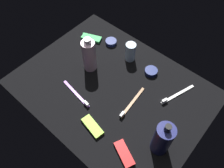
{
  "coord_description": "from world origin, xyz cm",
  "views": [
    {
      "loc": [
        -37.28,
        42.74,
        84.58
      ],
      "look_at": [
        0.0,
        0.0,
        3.0
      ],
      "focal_mm": 36.17,
      "sensor_mm": 36.0,
      "label": 1
    }
  ],
  "objects_px": {
    "deodorant_stick": "(130,52)",
    "cream_tin_right": "(151,71)",
    "toothbrush_white": "(176,95)",
    "snack_bar_red": "(124,154)",
    "toothbrush_brown": "(130,104)",
    "bodywash_bottle": "(89,55)",
    "snack_bar_green": "(91,38)",
    "cream_tin_left": "(111,42)",
    "lotion_bottle": "(162,139)",
    "toothbrush_purple": "(78,95)",
    "snack_bar_lime": "(92,126)"
  },
  "relations": [
    {
      "from": "snack_bar_green",
      "to": "cream_tin_right",
      "type": "distance_m",
      "value": 0.37
    },
    {
      "from": "cream_tin_left",
      "to": "snack_bar_green",
      "type": "bearing_deg",
      "value": 24.21
    },
    {
      "from": "snack_bar_red",
      "to": "snack_bar_green",
      "type": "bearing_deg",
      "value": -10.85
    },
    {
      "from": "cream_tin_left",
      "to": "cream_tin_right",
      "type": "xyz_separation_m",
      "value": [
        -0.27,
        0.02,
        0.0
      ]
    },
    {
      "from": "snack_bar_green",
      "to": "cream_tin_right",
      "type": "relative_size",
      "value": 1.74
    },
    {
      "from": "bodywash_bottle",
      "to": "snack_bar_red",
      "type": "xyz_separation_m",
      "value": [
        -0.39,
        0.22,
        -0.08
      ]
    },
    {
      "from": "snack_bar_lime",
      "to": "snack_bar_red",
      "type": "bearing_deg",
      "value": -170.1
    },
    {
      "from": "lotion_bottle",
      "to": "snack_bar_green",
      "type": "bearing_deg",
      "value": -22.73
    },
    {
      "from": "lotion_bottle",
      "to": "snack_bar_red",
      "type": "height_order",
      "value": "lotion_bottle"
    },
    {
      "from": "lotion_bottle",
      "to": "bodywash_bottle",
      "type": "xyz_separation_m",
      "value": [
        0.47,
        -0.11,
        0.0
      ]
    },
    {
      "from": "lotion_bottle",
      "to": "toothbrush_brown",
      "type": "distance_m",
      "value": 0.22
    },
    {
      "from": "cream_tin_left",
      "to": "cream_tin_right",
      "type": "bearing_deg",
      "value": 175.26
    },
    {
      "from": "lotion_bottle",
      "to": "toothbrush_white",
      "type": "distance_m",
      "value": 0.26
    },
    {
      "from": "lotion_bottle",
      "to": "snack_bar_green",
      "type": "height_order",
      "value": "lotion_bottle"
    },
    {
      "from": "bodywash_bottle",
      "to": "toothbrush_brown",
      "type": "bearing_deg",
      "value": 172.07
    },
    {
      "from": "lotion_bottle",
      "to": "snack_bar_green",
      "type": "xyz_separation_m",
      "value": [
        0.6,
        -0.25,
        -0.08
      ]
    },
    {
      "from": "lotion_bottle",
      "to": "snack_bar_lime",
      "type": "height_order",
      "value": "lotion_bottle"
    },
    {
      "from": "cream_tin_right",
      "to": "toothbrush_white",
      "type": "bearing_deg",
      "value": 168.27
    },
    {
      "from": "snack_bar_lime",
      "to": "snack_bar_red",
      "type": "xyz_separation_m",
      "value": [
        -0.17,
        0.0,
        0.0
      ]
    },
    {
      "from": "bodywash_bottle",
      "to": "snack_bar_green",
      "type": "relative_size",
      "value": 1.78
    },
    {
      "from": "bodywash_bottle",
      "to": "toothbrush_brown",
      "type": "xyz_separation_m",
      "value": [
        -0.28,
        0.04,
        -0.08
      ]
    },
    {
      "from": "deodorant_stick",
      "to": "cream_tin_left",
      "type": "height_order",
      "value": "deodorant_stick"
    },
    {
      "from": "deodorant_stick",
      "to": "toothbrush_brown",
      "type": "bearing_deg",
      "value": 129.17
    },
    {
      "from": "snack_bar_green",
      "to": "snack_bar_red",
      "type": "bearing_deg",
      "value": 122.84
    },
    {
      "from": "toothbrush_white",
      "to": "snack_bar_green",
      "type": "relative_size",
      "value": 1.68
    },
    {
      "from": "snack_bar_green",
      "to": "cream_tin_left",
      "type": "xyz_separation_m",
      "value": [
        -0.1,
        -0.04,
        0.0
      ]
    },
    {
      "from": "toothbrush_white",
      "to": "snack_bar_red",
      "type": "xyz_separation_m",
      "value": [
        0.01,
        0.35,
        0.0
      ]
    },
    {
      "from": "lotion_bottle",
      "to": "toothbrush_purple",
      "type": "bearing_deg",
      "value": 6.02
    },
    {
      "from": "toothbrush_white",
      "to": "toothbrush_brown",
      "type": "bearing_deg",
      "value": 54.27
    },
    {
      "from": "deodorant_stick",
      "to": "snack_bar_green",
      "type": "bearing_deg",
      "value": 6.28
    },
    {
      "from": "lotion_bottle",
      "to": "deodorant_stick",
      "type": "height_order",
      "value": "lotion_bottle"
    },
    {
      "from": "deodorant_stick",
      "to": "snack_bar_lime",
      "type": "height_order",
      "value": "deodorant_stick"
    },
    {
      "from": "snack_bar_green",
      "to": "snack_bar_red",
      "type": "distance_m",
      "value": 0.63
    },
    {
      "from": "deodorant_stick",
      "to": "toothbrush_white",
      "type": "xyz_separation_m",
      "value": [
        -0.29,
        0.04,
        -0.04
      ]
    },
    {
      "from": "deodorant_stick",
      "to": "snack_bar_lime",
      "type": "distance_m",
      "value": 0.4
    },
    {
      "from": "toothbrush_white",
      "to": "snack_bar_red",
      "type": "relative_size",
      "value": 1.68
    },
    {
      "from": "snack_bar_red",
      "to": "lotion_bottle",
      "type": "bearing_deg",
      "value": -103.15
    },
    {
      "from": "toothbrush_white",
      "to": "snack_bar_green",
      "type": "bearing_deg",
      "value": -1.14
    },
    {
      "from": "snack_bar_green",
      "to": "bodywash_bottle",
      "type": "bearing_deg",
      "value": 110.34
    },
    {
      "from": "lotion_bottle",
      "to": "bodywash_bottle",
      "type": "height_order",
      "value": "lotion_bottle"
    },
    {
      "from": "deodorant_stick",
      "to": "cream_tin_right",
      "type": "bearing_deg",
      "value": 178.2
    },
    {
      "from": "bodywash_bottle",
      "to": "toothbrush_brown",
      "type": "distance_m",
      "value": 0.29
    },
    {
      "from": "snack_bar_red",
      "to": "cream_tin_left",
      "type": "bearing_deg",
      "value": -20.02
    },
    {
      "from": "bodywash_bottle",
      "to": "snack_bar_lime",
      "type": "height_order",
      "value": "bodywash_bottle"
    },
    {
      "from": "snack_bar_red",
      "to": "cream_tin_right",
      "type": "bearing_deg",
      "value": -44.66
    },
    {
      "from": "snack_bar_green",
      "to": "cream_tin_left",
      "type": "distance_m",
      "value": 0.11
    },
    {
      "from": "deodorant_stick",
      "to": "snack_bar_red",
      "type": "relative_size",
      "value": 0.93
    },
    {
      "from": "toothbrush_purple",
      "to": "snack_bar_red",
      "type": "xyz_separation_m",
      "value": [
        -0.32,
        0.07,
        0.0
      ]
    },
    {
      "from": "snack_bar_lime",
      "to": "toothbrush_purple",
      "type": "bearing_deg",
      "value": -12.68
    },
    {
      "from": "toothbrush_white",
      "to": "snack_bar_lime",
      "type": "xyz_separation_m",
      "value": [
        0.17,
        0.35,
        0.0
      ]
    }
  ]
}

